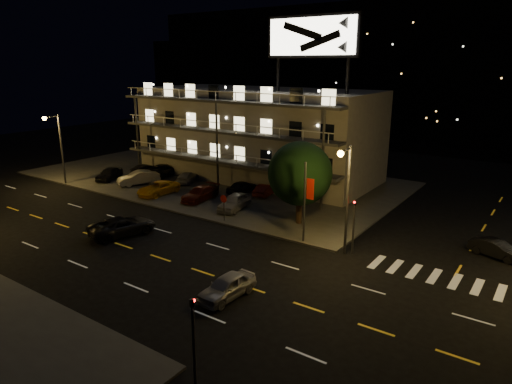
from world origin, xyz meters
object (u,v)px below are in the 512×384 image
Objects in this scene: tree at (299,175)px; road_car_east at (227,286)px; side_car_0 at (497,249)px; lot_car_2 at (158,188)px; road_car_west at (122,226)px; lot_car_7 at (187,177)px; lot_car_4 at (234,202)px.

tree is 14.26m from road_car_east.
road_car_east reaches higher than side_car_0.
lot_car_2 is 0.90× the size of road_car_west.
lot_car_2 is 1.13× the size of lot_car_7.
road_car_east is (2.80, -13.49, -3.67)m from tree.
road_car_east is (9.60, -13.33, -0.20)m from lot_car_4.
lot_car_7 is 0.79× the size of road_car_west.
lot_car_7 and road_car_east have the same top height.
side_car_0 is at bearing 4.22° from lot_car_2.
lot_car_4 is 1.16× the size of side_car_0.
lot_car_2 reaches higher than road_car_east.
lot_car_4 is 1.03× the size of lot_car_7.
tree reaches higher than lot_car_4.
side_car_0 is (15.12, 2.09, -3.74)m from tree.
road_car_west reaches higher than side_car_0.
side_car_0 is 0.70× the size of road_car_west.
lot_car_7 is at bearing 142.10° from road_car_east.
road_car_west reaches higher than lot_car_2.
tree is 1.32× the size of road_car_west.
tree is 1.75× the size of road_car_east.
road_car_east is 0.75× the size of road_car_west.
lot_car_2 is (-16.43, -0.69, -3.54)m from tree.
road_car_west is at bearing -135.62° from tree.
lot_car_2 is 1.19× the size of road_car_east.
lot_car_7 is (-10.54, 4.85, -0.13)m from lot_car_4.
side_car_0 is at bearing -138.57° from road_car_west.
side_car_0 is 0.93× the size of road_car_east.
lot_car_4 reaches higher than side_car_0.
tree is 1.88× the size of side_car_0.
tree reaches higher than road_car_west.
lot_car_7 is 32.57m from side_car_0.
lot_car_4 is at bearing 2.32° from lot_car_2.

